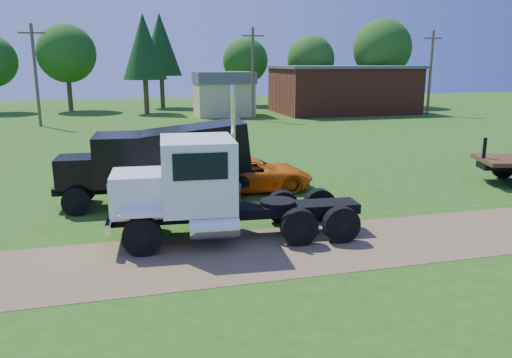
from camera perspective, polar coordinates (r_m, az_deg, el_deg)
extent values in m
plane|color=#2A4D10|center=(16.36, 9.83, -7.37)|extent=(140.00, 140.00, 0.00)
cube|color=brown|center=(16.36, 9.83, -7.35)|extent=(120.00, 4.20, 0.01)
cube|color=black|center=(16.61, -1.88, -3.72)|extent=(8.17, 1.63, 0.32)
cylinder|color=black|center=(15.44, -12.88, -6.43)|extent=(1.22, 0.47, 1.19)
cylinder|color=black|center=(15.44, -12.88, -6.43)|extent=(0.45, 0.43, 0.42)
cylinder|color=black|center=(17.64, -12.60, -3.93)|extent=(1.22, 0.47, 1.19)
cylinder|color=black|center=(17.64, -12.60, -3.93)|extent=(0.45, 0.43, 0.42)
cylinder|color=black|center=(15.95, 4.95, -5.50)|extent=(1.22, 0.47, 1.19)
cylinder|color=black|center=(15.95, 4.95, -5.50)|extent=(0.45, 0.43, 0.42)
cylinder|color=black|center=(18.09, 3.02, -3.19)|extent=(1.22, 0.47, 1.19)
cylinder|color=black|center=(18.09, 3.02, -3.19)|extent=(0.45, 0.43, 0.42)
cylinder|color=black|center=(16.37, 9.73, -5.15)|extent=(1.22, 0.47, 1.19)
cylinder|color=black|center=(16.37, 9.73, -5.15)|extent=(0.45, 0.43, 0.42)
cylinder|color=black|center=(18.46, 7.27, -2.95)|extent=(1.22, 0.47, 1.19)
cylinder|color=black|center=(18.46, 7.27, -2.95)|extent=(0.45, 0.43, 0.42)
cube|color=white|center=(16.24, -12.73, -1.46)|extent=(2.08, 1.98, 1.30)
cube|color=silver|center=(16.32, -16.14, -1.78)|extent=(0.21, 1.63, 1.08)
cube|color=silver|center=(16.53, -16.16, -4.33)|extent=(0.35, 2.50, 0.32)
cube|color=white|center=(16.12, -6.67, 0.66)|extent=(2.46, 2.76, 2.27)
cube|color=black|center=(16.00, -10.71, 2.20)|extent=(0.21, 2.16, 0.92)
cube|color=black|center=(14.74, -6.37, 1.42)|extent=(1.62, 0.16, 0.81)
cube|color=black|center=(17.31, -7.02, 3.16)|extent=(1.62, 0.16, 0.81)
cube|color=white|center=(15.23, -13.01, -3.94)|extent=(1.33, 0.58, 0.11)
cube|color=white|center=(17.45, -12.72, -1.72)|extent=(1.33, 0.58, 0.11)
cylinder|color=silver|center=(15.35, -4.79, -5.61)|extent=(1.56, 0.76, 0.65)
cylinder|color=silver|center=(16.77, -2.59, 2.17)|extent=(0.16, 0.16, 4.98)
cylinder|color=black|center=(16.77, 2.51, -2.66)|extent=(1.28, 1.28, 0.13)
cube|color=black|center=(20.82, -11.58, -0.74)|extent=(7.82, 1.43, 0.29)
cylinder|color=black|center=(20.13, -19.87, -2.46)|extent=(1.09, 0.40, 1.07)
cylinder|color=black|center=(20.13, -19.87, -2.46)|extent=(0.39, 0.38, 0.37)
cylinder|color=black|center=(22.09, -19.13, -1.06)|extent=(1.09, 0.40, 1.07)
cylinder|color=black|center=(22.09, -19.13, -1.06)|extent=(0.39, 0.38, 0.37)
cylinder|color=black|center=(19.93, -7.07, -1.91)|extent=(1.09, 0.40, 1.07)
cylinder|color=black|center=(19.93, -7.07, -1.91)|extent=(0.39, 0.38, 0.37)
cylinder|color=black|center=(21.91, -7.49, -0.54)|extent=(1.09, 0.40, 1.07)
cylinder|color=black|center=(21.91, -7.49, -0.54)|extent=(0.39, 0.38, 0.37)
cylinder|color=black|center=(20.06, -3.47, -1.73)|extent=(1.09, 0.40, 1.07)
cylinder|color=black|center=(20.06, -3.47, -1.73)|extent=(0.39, 0.38, 0.37)
cylinder|color=black|center=(22.02, -4.21, -0.39)|extent=(1.09, 0.40, 1.07)
cylinder|color=black|center=(22.02, -4.21, -0.39)|extent=(0.39, 0.38, 0.37)
cube|color=black|center=(20.88, -19.42, 0.86)|extent=(1.84, 1.75, 1.17)
cube|color=silver|center=(21.03, -21.76, 0.62)|extent=(0.16, 1.46, 0.97)
cube|color=black|center=(20.62, -15.24, 2.25)|extent=(2.08, 2.44, 1.94)
cube|color=black|center=(20.64, -17.95, 3.31)|extent=(0.16, 1.94, 0.78)
cube|color=black|center=(20.59, -6.88, 3.29)|extent=(4.39, 2.58, 2.36)
imported|color=orange|center=(22.62, -0.31, 0.57)|extent=(5.51, 2.78, 1.50)
cylinder|color=black|center=(27.91, 26.40, 1.17)|extent=(1.13, 0.62, 1.08)
cube|color=black|center=(26.08, 24.64, 3.13)|extent=(0.16, 0.16, 1.08)
imported|color=#999999|center=(19.18, -2.53, -1.62)|extent=(0.77, 0.60, 1.58)
cube|color=brown|center=(59.29, 9.88, 9.93)|extent=(15.00, 10.00, 5.00)
cube|color=#525257|center=(59.20, 9.98, 12.49)|extent=(15.40, 10.40, 0.30)
cube|color=tan|center=(55.04, -3.71, 9.12)|extent=(6.00, 5.00, 3.60)
cube|color=#525257|center=(54.93, -3.75, 11.52)|extent=(6.20, 5.40, 1.20)
cylinder|color=#493E29|center=(49.47, -23.86, 10.72)|extent=(0.28, 0.28, 9.00)
cube|color=#493E29|center=(49.52, -24.27, 14.99)|extent=(2.20, 0.14, 0.14)
cylinder|color=#493E29|center=(50.48, -0.37, 11.85)|extent=(0.28, 0.28, 9.00)
cube|color=#493E29|center=(50.53, -0.37, 16.05)|extent=(2.20, 0.14, 0.14)
cylinder|color=#493E29|center=(58.72, 19.30, 11.32)|extent=(0.28, 0.28, 9.00)
cube|color=#493E29|center=(58.77, 19.58, 14.92)|extent=(2.20, 0.14, 0.14)
cylinder|color=#372816|center=(64.35, -20.49, 8.92)|extent=(0.56, 0.56, 3.60)
sphere|color=#134D13|center=(64.24, -20.85, 13.26)|extent=(6.79, 6.79, 6.79)
cylinder|color=#372816|center=(65.44, -10.66, 9.79)|extent=(0.56, 0.56, 4.10)
cone|color=black|center=(65.37, -10.88, 14.87)|extent=(5.16, 5.16, 7.62)
cylinder|color=#372816|center=(68.07, -1.23, 9.75)|extent=(0.56, 0.56, 3.18)
sphere|color=#134D13|center=(67.95, -1.25, 13.38)|extent=(5.99, 5.99, 5.99)
cylinder|color=#372816|center=(67.38, 6.20, 9.68)|extent=(0.56, 0.56, 3.26)
sphere|color=#134D13|center=(67.26, 6.29, 13.44)|extent=(6.15, 6.15, 6.15)
cylinder|color=#372816|center=(69.04, 13.96, 9.76)|extent=(0.56, 0.56, 4.00)
sphere|color=#134D13|center=(68.97, 14.21, 14.26)|extent=(7.54, 7.54, 7.54)
cylinder|color=#372816|center=(58.45, -12.43, 9.21)|extent=(0.56, 0.56, 3.85)
cone|color=black|center=(58.35, -12.70, 14.55)|extent=(4.85, 4.85, 7.16)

